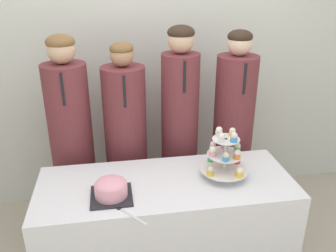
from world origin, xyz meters
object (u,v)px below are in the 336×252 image
(cupcake_stand, at_px, (225,154))
(student_2, at_px, (180,135))
(student_0, at_px, (73,147))
(student_3, at_px, (232,136))
(round_cake, at_px, (111,188))
(student_1, at_px, (127,147))
(cake_knife, at_px, (121,210))

(cupcake_stand, relative_size, student_2, 0.20)
(student_0, xyz_separation_m, student_3, (1.23, -0.00, -0.00))
(student_3, bearing_deg, round_cake, -144.95)
(student_1, distance_m, student_2, 0.41)
(cake_knife, distance_m, student_2, 0.94)
(student_2, bearing_deg, cupcake_stand, -72.78)
(student_1, xyz_separation_m, student_3, (0.83, 0.00, 0.03))
(round_cake, xyz_separation_m, student_1, (0.12, 0.67, -0.08))
(cake_knife, distance_m, cupcake_stand, 0.72)
(student_2, distance_m, student_3, 0.43)
(student_0, xyz_separation_m, student_2, (0.80, -0.00, 0.03))
(round_cake, distance_m, student_0, 0.72)
(student_0, distance_m, student_2, 0.80)
(cupcake_stand, height_order, student_2, student_2)
(cupcake_stand, distance_m, student_2, 0.60)
(round_cake, height_order, student_2, student_2)
(round_cake, distance_m, cupcake_stand, 0.72)
(student_0, bearing_deg, cake_knife, -68.44)
(student_1, bearing_deg, cake_knife, -95.22)
(student_1, bearing_deg, cupcake_stand, -43.83)
(student_1, xyz_separation_m, student_2, (0.41, -0.00, 0.07))
(cake_knife, bearing_deg, cupcake_stand, 70.68)
(student_1, height_order, student_2, student_2)
(student_1, distance_m, student_3, 0.83)
(cake_knife, distance_m, student_1, 0.81)
(round_cake, xyz_separation_m, student_3, (0.96, 0.67, -0.05))
(cupcake_stand, xyz_separation_m, student_0, (-0.98, 0.56, -0.14))
(cake_knife, bearing_deg, student_1, 134.52)
(student_0, xyz_separation_m, student_1, (0.39, -0.00, -0.04))
(cupcake_stand, bearing_deg, student_0, 150.21)
(student_0, distance_m, student_1, 0.40)
(cupcake_stand, relative_size, student_3, 0.21)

